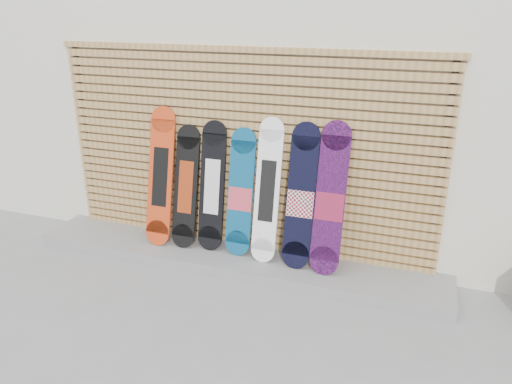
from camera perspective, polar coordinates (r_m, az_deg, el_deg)
ground at (r=4.99m, az=-3.92°, el=-11.98°), size 80.00×80.00×0.00m
building at (r=7.48m, az=10.41°, el=13.64°), size 12.00×5.00×3.60m
concrete_step at (r=5.55m, az=-2.57°, el=-7.59°), size 4.60×0.70×0.12m
slat_wall at (r=5.36m, az=-1.60°, el=4.68°), size 4.26×0.08×2.29m
snowboard_0 at (r=5.65m, az=-10.86°, el=1.70°), size 0.29×0.38×1.53m
snowboard_1 at (r=5.56m, az=-8.02°, el=0.56°), size 0.27×0.34×1.35m
snowboard_2 at (r=5.44m, az=-5.03°, el=0.61°), size 0.28×0.29×1.42m
snowboard_3 at (r=5.32m, az=-1.78°, el=-0.18°), size 0.28×0.30×1.37m
snowboard_4 at (r=5.17m, az=1.31°, el=0.11°), size 0.26×0.35×1.50m
snowboard_5 at (r=5.08m, az=5.14°, el=-0.65°), size 0.29×0.37×1.48m
snowboard_6 at (r=5.00m, az=8.47°, el=-0.93°), size 0.30×0.39×1.52m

